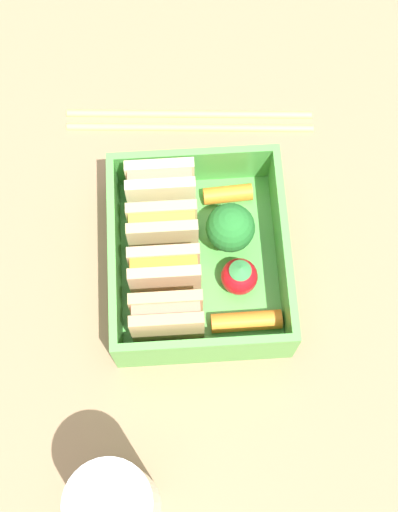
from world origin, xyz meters
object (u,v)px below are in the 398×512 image
Objects in this scene: carrot_stick_left at (228,194)px; chopstick_pair at (191,119)px; sandwich_center_left at (165,274)px; carrot_stick_far_left at (246,321)px; sandwich_center at (163,231)px; drinking_glass at (116,505)px; sandwich_left at (167,318)px; strawberry_far_left at (239,276)px; sandwich_center_right at (161,190)px; broccoli_floret at (230,228)px.

carrot_stick_left is 0.18× the size of chopstick_pair.
carrot_stick_far_left is (-3.57, -6.06, -2.12)cm from sandwich_center_left.
sandwich_center_left is at bearing 59.51° from carrot_stick_far_left.
sandwich_center is 0.58× the size of drinking_glass.
carrot_stick_left is at bearing 3.34° from carrot_stick_far_left.
sandwich_center_left is 1.05× the size of carrot_stick_far_left.
sandwich_left reaches higher than strawberry_far_left.
sandwich_left is at bearing 180.00° from sandwich_center.
sandwich_center is 12.94cm from chopstick_pair.
sandwich_left is 0.58× the size of drinking_glass.
strawberry_far_left is (-3.66, -5.75, -1.30)cm from sandwich_center.
sandwich_center_left and sandwich_center_right have the same top height.
sandwich_left is 3.54cm from sandwich_center_left.
sandwich_center_left is 1.42× the size of carrot_stick_left.
drinking_glass is at bearing 149.30° from strawberry_far_left.
sandwich_center_right is at bearing 54.98° from broccoli_floret.
sandwich_center reaches higher than chopstick_pair.
broccoli_floret is at bearing -125.02° from sandwich_center_right.
drinking_glass is at bearing 142.16° from carrot_stick_far_left.
carrot_stick_far_left is 7.35cm from broccoli_floret.
broccoli_floret is 4.54cm from carrot_stick_left.
drinking_glass is (-16.39, 9.73, 2.22)cm from strawberry_far_left.
sandwich_center_right reaches higher than carrot_stick_left.
drinking_glass reaches higher than sandwich_left.
drinking_glass is at bearing 155.13° from broccoli_floret.
strawberry_far_left is 3.80cm from broccoli_floret.
sandwich_left is 1.42× the size of carrot_stick_left.
carrot_stick_far_left is 10.95cm from carrot_stick_left.
sandwich_center_left is 7.34cm from carrot_stick_far_left.
sandwich_center_left is 16.29cm from chopstick_pair.
sandwich_center is at bearing 40.45° from carrot_stick_far_left.
broccoli_floret is (-3.67, -5.24, 0.04)cm from sandwich_center_right.
broccoli_floret is 0.23× the size of chopstick_pair.
sandwich_center is 1.00× the size of sandwich_center_right.
sandwich_center_left is at bearing 180.00° from sandwich_center_right.
sandwich_left is 1.00× the size of sandwich_center.
sandwich_center_left is (3.54, 0.00, 0.00)cm from sandwich_left.
carrot_stick_far_left is (-7.11, -6.06, -2.12)cm from sandwich_center.
drinking_glass is (-12.97, 3.99, 0.92)cm from sandwich_left.
sandwich_center_right is at bearing 93.01° from carrot_stick_left.
sandwich_center is 9.58cm from carrot_stick_far_left.
sandwich_center_right is 23.94cm from drinking_glass.
drinking_glass is (-16.51, 3.99, 0.92)cm from sandwich_center_left.
carrot_stick_far_left is 19.52cm from chopstick_pair.
sandwich_center_left is at bearing 143.65° from carrot_stick_left.
sandwich_center_left is at bearing 0.00° from sandwich_left.
sandwich_left is 8.71cm from broccoli_floret.
strawberry_far_left is 0.35× the size of drinking_glass.
sandwich_center_right is at bearing 0.00° from sandwich_center_left.
drinking_glass reaches higher than strawberry_far_left.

